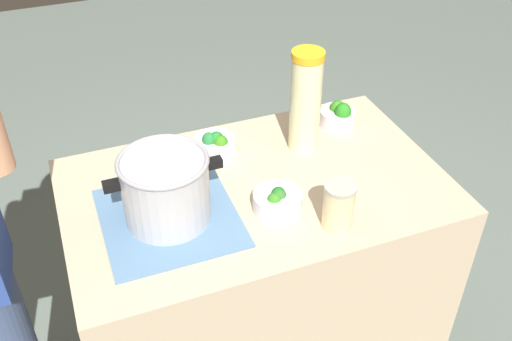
% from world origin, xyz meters
% --- Properties ---
extents(counter_slab, '(1.03, 0.64, 0.91)m').
position_xyz_m(counter_slab, '(0.00, 0.00, 0.46)').
color(counter_slab, tan).
rests_on(counter_slab, ground_plane).
extents(dish_cloth, '(0.33, 0.35, 0.01)m').
position_xyz_m(dish_cloth, '(0.25, 0.05, 0.92)').
color(dish_cloth, '#567C9F').
rests_on(dish_cloth, counter_slab).
extents(cooking_pot, '(0.29, 0.22, 0.18)m').
position_xyz_m(cooking_pot, '(0.25, 0.05, 1.01)').
color(cooking_pot, '#B7B7BC').
rests_on(cooking_pot, dish_cloth).
extents(lemonade_pitcher, '(0.09, 0.09, 0.31)m').
position_xyz_m(lemonade_pitcher, '(-0.20, -0.12, 1.07)').
color(lemonade_pitcher, beige).
rests_on(lemonade_pitcher, counter_slab).
extents(mason_jar, '(0.08, 0.08, 0.13)m').
position_xyz_m(mason_jar, '(-0.13, 0.22, 0.98)').
color(mason_jar, beige).
rests_on(mason_jar, counter_slab).
extents(broccoli_bowl_front, '(0.13, 0.13, 0.07)m').
position_xyz_m(broccoli_bowl_front, '(0.05, -0.19, 0.94)').
color(broccoli_bowl_front, silver).
rests_on(broccoli_bowl_front, counter_slab).
extents(broccoli_bowl_center, '(0.11, 0.11, 0.09)m').
position_xyz_m(broccoli_bowl_center, '(-0.35, -0.19, 0.95)').
color(broccoli_bowl_center, silver).
rests_on(broccoli_bowl_center, counter_slab).
extents(broccoli_bowl_back, '(0.13, 0.13, 0.07)m').
position_xyz_m(broccoli_bowl_back, '(-0.01, 0.12, 0.94)').
color(broccoli_bowl_back, silver).
rests_on(broccoli_bowl_back, counter_slab).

